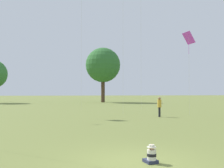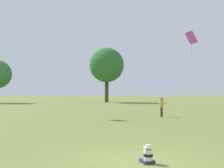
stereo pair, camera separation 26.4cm
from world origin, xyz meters
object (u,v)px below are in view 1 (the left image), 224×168
distant_tree_1 (103,65)px  kite_7 (189,39)px  person_standing_1 (159,105)px  seated_toddler (151,155)px

distant_tree_1 → kite_7: bearing=-82.1°
person_standing_1 → distant_tree_1: (-1.16, 32.64, 6.78)m
distant_tree_1 → seated_toddler: bearing=-94.9°
seated_toddler → person_standing_1: size_ratio=0.33×
person_standing_1 → distant_tree_1: size_ratio=0.15×
person_standing_1 → distant_tree_1: distant_tree_1 is taller
kite_7 → seated_toddler: bearing=-172.7°
person_standing_1 → kite_7: kite_7 is taller
kite_7 → distant_tree_1: distant_tree_1 is taller
person_standing_1 → distant_tree_1: bearing=21.4°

